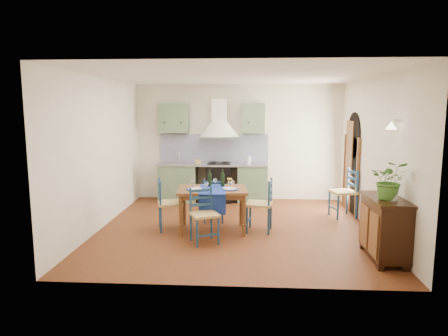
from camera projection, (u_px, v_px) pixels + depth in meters
The scene contains 13 objects.
floor at pixel (235, 228), 7.51m from camera, with size 5.00×5.00×0.00m, color #4C2410.
back_wall at pixel (219, 158), 9.64m from camera, with size 5.00×0.96×2.80m.
right_wall at pixel (369, 157), 7.43m from camera, with size 0.26×5.00×2.80m.
left_wall at pixel (101, 153), 7.45m from camera, with size 0.04×5.00×2.80m, color white.
ceiling at pixel (235, 76), 7.09m from camera, with size 5.00×5.00×0.01m, color silver.
dining_table at pixel (213, 194), 7.22m from camera, with size 1.30×1.00×1.11m.
chair_near at pixel (204, 215), 6.65m from camera, with size 0.57×0.57×0.92m.
chair_far at pixel (214, 199), 7.88m from camera, with size 0.43×0.43×0.88m.
chair_left at pixel (169, 204), 7.34m from camera, with size 0.54×0.54×0.95m.
chair_right at pixel (261, 204), 7.24m from camera, with size 0.52×0.52×0.97m.
chair_spare at pixel (345, 192), 8.21m from camera, with size 0.56×0.56×1.00m.
sideboard at pixel (384, 226), 5.89m from camera, with size 0.50×1.05×0.94m.
potted_plant at pixel (390, 180), 5.66m from camera, with size 0.51×0.44×0.56m, color #3B7026.
Camera 1 is at (0.24, -7.26, 2.22)m, focal length 32.00 mm.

